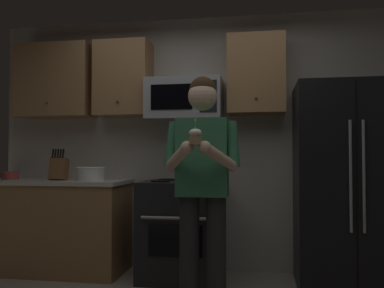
{
  "coord_description": "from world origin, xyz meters",
  "views": [
    {
      "loc": [
        0.6,
        -2.54,
        1.16
      ],
      "look_at": [
        0.08,
        0.54,
        1.25
      ],
      "focal_mm": 38.89,
      "sensor_mm": 36.0,
      "label": 1
    }
  ],
  "objects_px": {
    "knife_block": "(59,169)",
    "bowl_large_white": "(91,173)",
    "refrigerator": "(348,185)",
    "microwave": "(185,99)",
    "oven_range": "(182,229)",
    "bowl_small_colored": "(10,175)",
    "cupcake": "(195,136)",
    "person": "(202,178)"
  },
  "relations": [
    {
      "from": "bowl_small_colored",
      "to": "cupcake",
      "type": "height_order",
      "value": "cupcake"
    },
    {
      "from": "oven_range",
      "to": "microwave",
      "type": "height_order",
      "value": "microwave"
    },
    {
      "from": "bowl_large_white",
      "to": "oven_range",
      "type": "bearing_deg",
      "value": 1.56
    },
    {
      "from": "refrigerator",
      "to": "bowl_large_white",
      "type": "xyz_separation_m",
      "value": [
        -2.42,
        0.01,
        0.09
      ]
    },
    {
      "from": "microwave",
      "to": "bowl_large_white",
      "type": "xyz_separation_m",
      "value": [
        -0.92,
        -0.14,
        -0.73
      ]
    },
    {
      "from": "microwave",
      "to": "refrigerator",
      "type": "bearing_deg",
      "value": -6.03
    },
    {
      "from": "knife_block",
      "to": "bowl_small_colored",
      "type": "relative_size",
      "value": 1.86
    },
    {
      "from": "oven_range",
      "to": "bowl_small_colored",
      "type": "xyz_separation_m",
      "value": [
        -1.81,
        0.01,
        0.5
      ]
    },
    {
      "from": "person",
      "to": "bowl_small_colored",
      "type": "bearing_deg",
      "value": 158.4
    },
    {
      "from": "bowl_large_white",
      "to": "cupcake",
      "type": "bearing_deg",
      "value": -42.66
    },
    {
      "from": "refrigerator",
      "to": "bowl_large_white",
      "type": "relative_size",
      "value": 6.33
    },
    {
      "from": "microwave",
      "to": "bowl_large_white",
      "type": "bearing_deg",
      "value": -171.07
    },
    {
      "from": "cupcake",
      "to": "knife_block",
      "type": "bearing_deg",
      "value": 144.2
    },
    {
      "from": "oven_range",
      "to": "refrigerator",
      "type": "bearing_deg",
      "value": -1.5
    },
    {
      "from": "knife_block",
      "to": "cupcake",
      "type": "xyz_separation_m",
      "value": [
        1.56,
        -1.13,
        0.26
      ]
    },
    {
      "from": "refrigerator",
      "to": "cupcake",
      "type": "height_order",
      "value": "refrigerator"
    },
    {
      "from": "oven_range",
      "to": "cupcake",
      "type": "relative_size",
      "value": 5.36
    },
    {
      "from": "knife_block",
      "to": "bowl_large_white",
      "type": "distance_m",
      "value": 0.34
    },
    {
      "from": "oven_range",
      "to": "bowl_small_colored",
      "type": "relative_size",
      "value": 5.43
    },
    {
      "from": "microwave",
      "to": "knife_block",
      "type": "relative_size",
      "value": 2.31
    },
    {
      "from": "oven_range",
      "to": "bowl_large_white",
      "type": "xyz_separation_m",
      "value": [
        -0.92,
        -0.02,
        0.53
      ]
    },
    {
      "from": "refrigerator",
      "to": "knife_block",
      "type": "relative_size",
      "value": 5.63
    },
    {
      "from": "refrigerator",
      "to": "cupcake",
      "type": "bearing_deg",
      "value": -136.79
    },
    {
      "from": "knife_block",
      "to": "cupcake",
      "type": "height_order",
      "value": "cupcake"
    },
    {
      "from": "cupcake",
      "to": "refrigerator",
      "type": "bearing_deg",
      "value": 43.21
    },
    {
      "from": "microwave",
      "to": "knife_block",
      "type": "distance_m",
      "value": 1.44
    },
    {
      "from": "bowl_small_colored",
      "to": "person",
      "type": "bearing_deg",
      "value": -21.6
    },
    {
      "from": "oven_range",
      "to": "knife_block",
      "type": "bearing_deg",
      "value": -178.65
    },
    {
      "from": "microwave",
      "to": "cupcake",
      "type": "distance_m",
      "value": 1.38
    },
    {
      "from": "microwave",
      "to": "bowl_large_white",
      "type": "distance_m",
      "value": 1.18
    },
    {
      "from": "microwave",
      "to": "knife_block",
      "type": "xyz_separation_m",
      "value": [
        -1.25,
        -0.15,
        -0.68
      ]
    },
    {
      "from": "microwave",
      "to": "person",
      "type": "distance_m",
      "value": 1.23
    },
    {
      "from": "bowl_large_white",
      "to": "cupcake",
      "type": "xyz_separation_m",
      "value": [
        1.23,
        -1.13,
        0.3
      ]
    },
    {
      "from": "microwave",
      "to": "person",
      "type": "xyz_separation_m",
      "value": [
        0.31,
        -0.95,
        -0.72
      ]
    },
    {
      "from": "bowl_small_colored",
      "to": "refrigerator",
      "type": "bearing_deg",
      "value": -0.85
    },
    {
      "from": "bowl_small_colored",
      "to": "person",
      "type": "xyz_separation_m",
      "value": [
        2.12,
        -0.84,
        0.03
      ]
    },
    {
      "from": "bowl_small_colored",
      "to": "person",
      "type": "relative_size",
      "value": 0.1
    },
    {
      "from": "refrigerator",
      "to": "bowl_large_white",
      "type": "bearing_deg",
      "value": 179.66
    },
    {
      "from": "cupcake",
      "to": "oven_range",
      "type": "bearing_deg",
      "value": 105.02
    },
    {
      "from": "oven_range",
      "to": "bowl_small_colored",
      "type": "distance_m",
      "value": 1.87
    },
    {
      "from": "microwave",
      "to": "cupcake",
      "type": "height_order",
      "value": "microwave"
    },
    {
      "from": "microwave",
      "to": "refrigerator",
      "type": "xyz_separation_m",
      "value": [
        1.5,
        -0.16,
        -0.82
      ]
    }
  ]
}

